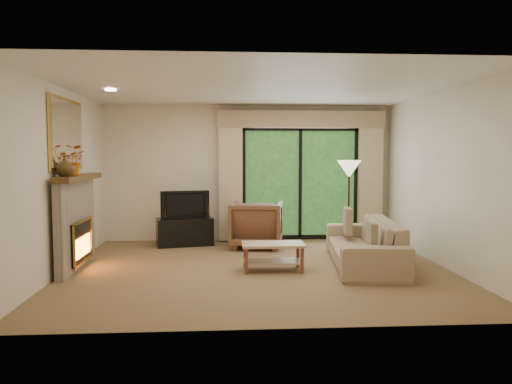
{
  "coord_description": "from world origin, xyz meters",
  "views": [
    {
      "loc": [
        -0.49,
        -7.13,
        1.68
      ],
      "look_at": [
        0.0,
        0.3,
        1.1
      ],
      "focal_mm": 35.0,
      "sensor_mm": 36.0,
      "label": 1
    }
  ],
  "objects": [
    {
      "name": "coffee_table",
      "position": [
        0.22,
        -0.12,
        0.2
      ],
      "size": [
        0.88,
        0.49,
        0.4
      ],
      "primitive_type": null,
      "rotation": [
        0.0,
        0.0,
        0.0
      ],
      "color": "tan",
      "rests_on": "floor"
    },
    {
      "name": "wall_back",
      "position": [
        0.0,
        2.5,
        1.3
      ],
      "size": [
        5.0,
        0.0,
        5.0
      ],
      "primitive_type": "plane",
      "rotation": [
        1.57,
        0.0,
        0.0
      ],
      "color": "beige",
      "rests_on": "ground"
    },
    {
      "name": "cornice",
      "position": [
        1.0,
        2.36,
        2.32
      ],
      "size": [
        3.2,
        0.24,
        0.32
      ],
      "primitive_type": "cube",
      "color": "tan",
      "rests_on": "wall_back"
    },
    {
      "name": "wall_front",
      "position": [
        0.0,
        -2.5,
        1.3
      ],
      "size": [
        5.0,
        0.0,
        5.0
      ],
      "primitive_type": "plane",
      "rotation": [
        -1.57,
        0.0,
        0.0
      ],
      "color": "beige",
      "rests_on": "ground"
    },
    {
      "name": "sliding_door",
      "position": [
        1.0,
        2.45,
        1.1
      ],
      "size": [
        2.26,
        0.1,
        2.16
      ],
      "primitive_type": null,
      "color": "black",
      "rests_on": "floor"
    },
    {
      "name": "branches",
      "position": [
        -2.61,
        0.08,
        1.58
      ],
      "size": [
        0.41,
        0.36,
        0.42
      ],
      "primitive_type": "imported",
      "rotation": [
        0.0,
        0.0,
        -0.09
      ],
      "color": "#C05A09",
      "rests_on": "fireplace"
    },
    {
      "name": "wall_left",
      "position": [
        -2.75,
        0.0,
        1.3
      ],
      "size": [
        0.0,
        5.0,
        5.0
      ],
      "primitive_type": "plane",
      "rotation": [
        1.57,
        0.0,
        1.57
      ],
      "color": "beige",
      "rests_on": "ground"
    },
    {
      "name": "pillow_far",
      "position": [
        1.53,
        0.8,
        0.58
      ],
      "size": [
        0.16,
        0.44,
        0.42
      ],
      "primitive_type": "cube",
      "rotation": [
        0.0,
        0.0,
        -0.12
      ],
      "color": "brown",
      "rests_on": "sofa"
    },
    {
      "name": "curtain_left",
      "position": [
        -0.35,
        2.34,
        1.2
      ],
      "size": [
        0.45,
        0.18,
        2.35
      ],
      "primitive_type": "cube",
      "color": "#C9B48D",
      "rests_on": "floor"
    },
    {
      "name": "sofa",
      "position": [
        1.61,
        0.13,
        0.34
      ],
      "size": [
        1.19,
        2.43,
        0.68
      ],
      "primitive_type": "imported",
      "rotation": [
        0.0,
        0.0,
        -1.69
      ],
      "color": "tan",
      "rests_on": "floor"
    },
    {
      "name": "fireplace",
      "position": [
        -2.63,
        0.2,
        0.69
      ],
      "size": [
        0.24,
        1.7,
        1.37
      ],
      "primitive_type": null,
      "color": "gray",
      "rests_on": "floor"
    },
    {
      "name": "armchair",
      "position": [
        0.1,
        1.66,
        0.42
      ],
      "size": [
        1.03,
        1.05,
        0.83
      ],
      "primitive_type": "imported",
      "rotation": [
        0.0,
        0.0,
        2.97
      ],
      "color": "brown",
      "rests_on": "floor"
    },
    {
      "name": "wall_right",
      "position": [
        2.75,
        0.0,
        1.3
      ],
      "size": [
        0.0,
        5.0,
        5.0
      ],
      "primitive_type": "plane",
      "rotation": [
        1.57,
        0.0,
        -1.57
      ],
      "color": "beige",
      "rests_on": "ground"
    },
    {
      "name": "floor",
      "position": [
        0.0,
        0.0,
        0.0
      ],
      "size": [
        5.5,
        5.5,
        0.0
      ],
      "primitive_type": "plane",
      "color": "olive",
      "rests_on": "ground"
    },
    {
      "name": "ceiling",
      "position": [
        0.0,
        0.0,
        2.6
      ],
      "size": [
        5.5,
        5.5,
        0.0
      ],
      "primitive_type": "plane",
      "rotation": [
        3.14,
        0.0,
        0.0
      ],
      "color": "white",
      "rests_on": "ground"
    },
    {
      "name": "curtain_right",
      "position": [
        2.35,
        2.34,
        1.2
      ],
      "size": [
        0.45,
        0.18,
        2.35
      ],
      "primitive_type": "cube",
      "color": "#C9B48D",
      "rests_on": "floor"
    },
    {
      "name": "mirror",
      "position": [
        -2.71,
        0.2,
        1.95
      ],
      "size": [
        0.07,
        1.45,
        1.02
      ],
      "primitive_type": null,
      "color": "gold",
      "rests_on": "wall_left"
    },
    {
      "name": "floor_lamp",
      "position": [
        1.71,
        1.45,
        0.78
      ],
      "size": [
        0.44,
        0.44,
        1.56
      ],
      "primitive_type": null,
      "rotation": [
        0.0,
        0.0,
        0.06
      ],
      "color": "#FFEFCC",
      "rests_on": "floor"
    },
    {
      "name": "vase",
      "position": [
        -2.61,
        -0.29,
        1.51
      ],
      "size": [
        0.31,
        0.31,
        0.28
      ],
      "primitive_type": "imported",
      "rotation": [
        0.0,
        0.0,
        0.17
      ],
      "color": "#4D3418",
      "rests_on": "fireplace"
    },
    {
      "name": "pillow_near",
      "position": [
        1.53,
        -0.54,
        0.57
      ],
      "size": [
        0.14,
        0.37,
        0.36
      ],
      "primitive_type": "cube",
      "rotation": [
        0.0,
        0.0,
        -0.12
      ],
      "color": "brown",
      "rests_on": "sofa"
    },
    {
      "name": "tv",
      "position": [
        -1.19,
        1.95,
        0.76
      ],
      "size": [
        0.88,
        0.3,
        0.51
      ],
      "primitive_type": "imported",
      "rotation": [
        0.0,
        0.0,
        0.21
      ],
      "color": "black",
      "rests_on": "media_console"
    },
    {
      "name": "media_console",
      "position": [
        -1.19,
        1.95,
        0.25
      ],
      "size": [
        1.08,
        0.65,
        0.5
      ],
      "primitive_type": "cube",
      "rotation": [
        0.0,
        0.0,
        0.21
      ],
      "color": "black",
      "rests_on": "floor"
    }
  ]
}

